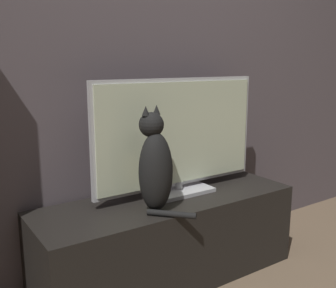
% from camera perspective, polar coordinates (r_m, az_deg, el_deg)
% --- Properties ---
extents(wall_back, '(4.80, 0.05, 2.60)m').
position_cam_1_polar(wall_back, '(2.15, -4.29, 16.50)').
color(wall_back, '#564C51').
rests_on(wall_back, ground_plane).
extents(tv_stand, '(1.38, 0.46, 0.44)m').
position_cam_1_polar(tv_stand, '(2.11, -0.01, -13.50)').
color(tv_stand, black).
rests_on(tv_stand, ground_plane).
extents(tv, '(0.98, 0.21, 0.60)m').
position_cam_1_polar(tv, '(2.05, 1.52, 0.99)').
color(tv, '#B7B7BC').
rests_on(tv, tv_stand).
extents(cat, '(0.19, 0.29, 0.49)m').
position_cam_1_polar(cat, '(1.81, -1.93, -3.26)').
color(cat, black).
rests_on(cat, tv_stand).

